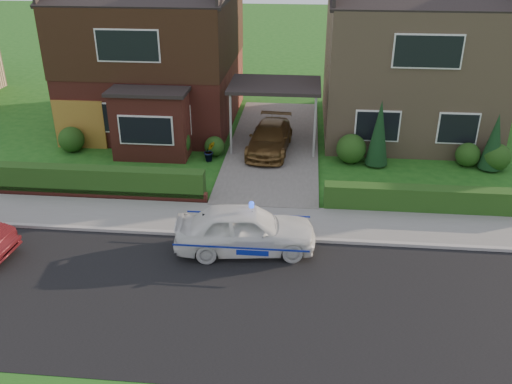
# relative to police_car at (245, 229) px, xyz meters

# --- Properties ---
(ground) EXTENTS (120.00, 120.00, 0.00)m
(ground) POSITION_rel_police_car_xyz_m (0.29, -2.40, -0.70)
(ground) COLOR #1A5316
(ground) RESTS_ON ground
(road) EXTENTS (60.00, 6.00, 0.02)m
(road) POSITION_rel_police_car_xyz_m (0.29, -2.40, -0.70)
(road) COLOR black
(road) RESTS_ON ground
(kerb) EXTENTS (60.00, 0.16, 0.12)m
(kerb) POSITION_rel_police_car_xyz_m (0.29, 0.65, -0.64)
(kerb) COLOR #9E9993
(kerb) RESTS_ON ground
(sidewalk) EXTENTS (60.00, 2.00, 0.10)m
(sidewalk) POSITION_rel_police_car_xyz_m (0.29, 1.70, -0.65)
(sidewalk) COLOR slate
(sidewalk) RESTS_ON ground
(driveway) EXTENTS (3.80, 12.00, 0.12)m
(driveway) POSITION_rel_police_car_xyz_m (0.29, 8.60, -0.64)
(driveway) COLOR #666059
(driveway) RESTS_ON ground
(house_left) EXTENTS (7.50, 9.53, 7.25)m
(house_left) POSITION_rel_police_car_xyz_m (-5.50, 11.50, 3.11)
(house_left) COLOR maroon
(house_left) RESTS_ON ground
(house_right) EXTENTS (7.50, 8.06, 7.25)m
(house_right) POSITION_rel_police_car_xyz_m (6.09, 11.59, 2.96)
(house_right) COLOR #947A5B
(house_right) RESTS_ON ground
(carport_link) EXTENTS (3.80, 3.00, 2.77)m
(carport_link) POSITION_rel_police_car_xyz_m (0.29, 8.55, 1.96)
(carport_link) COLOR black
(carport_link) RESTS_ON ground
(garage_door) EXTENTS (2.20, 0.10, 2.10)m
(garage_door) POSITION_rel_police_car_xyz_m (-7.96, 7.56, 0.35)
(garage_door) COLOR brown
(garage_door) RESTS_ON ground
(dwarf_wall) EXTENTS (7.70, 0.25, 0.36)m
(dwarf_wall) POSITION_rel_police_car_xyz_m (-5.51, 2.90, -0.52)
(dwarf_wall) COLOR maroon
(dwarf_wall) RESTS_ON ground
(hedge_left) EXTENTS (7.50, 0.55, 0.90)m
(hedge_left) POSITION_rel_police_car_xyz_m (-5.51, 3.05, -0.70)
(hedge_left) COLOR #1A3A12
(hedge_left) RESTS_ON ground
(hedge_right) EXTENTS (7.50, 0.55, 0.80)m
(hedge_right) POSITION_rel_police_car_xyz_m (6.09, 2.95, -0.70)
(hedge_right) COLOR #1A3A12
(hedge_right) RESTS_ON ground
(shrub_left_far) EXTENTS (1.08, 1.08, 1.08)m
(shrub_left_far) POSITION_rel_police_car_xyz_m (-8.21, 7.10, -0.16)
(shrub_left_far) COLOR #1A3A12
(shrub_left_far) RESTS_ON ground
(shrub_left_mid) EXTENTS (1.32, 1.32, 1.32)m
(shrub_left_mid) POSITION_rel_police_car_xyz_m (-3.71, 6.90, -0.04)
(shrub_left_mid) COLOR #1A3A12
(shrub_left_mid) RESTS_ON ground
(shrub_left_near) EXTENTS (0.84, 0.84, 0.84)m
(shrub_left_near) POSITION_rel_police_car_xyz_m (-2.11, 7.20, -0.28)
(shrub_left_near) COLOR #1A3A12
(shrub_left_near) RESTS_ON ground
(shrub_right_near) EXTENTS (1.20, 1.20, 1.20)m
(shrub_right_near) POSITION_rel_police_car_xyz_m (3.49, 7.00, -0.10)
(shrub_right_near) COLOR #1A3A12
(shrub_right_near) RESTS_ON ground
(shrub_right_mid) EXTENTS (0.96, 0.96, 0.96)m
(shrub_right_mid) POSITION_rel_police_car_xyz_m (8.09, 7.10, -0.22)
(shrub_right_mid) COLOR #1A3A12
(shrub_right_mid) RESTS_ON ground
(shrub_right_far) EXTENTS (1.08, 1.08, 1.08)m
(shrub_right_far) POSITION_rel_police_car_xyz_m (9.09, 6.80, -0.16)
(shrub_right_far) COLOR #1A3A12
(shrub_right_far) RESTS_ON ground
(conifer_a) EXTENTS (0.90, 0.90, 2.60)m
(conifer_a) POSITION_rel_police_car_xyz_m (4.49, 6.80, 0.60)
(conifer_a) COLOR black
(conifer_a) RESTS_ON ground
(conifer_b) EXTENTS (0.90, 0.90, 2.20)m
(conifer_b) POSITION_rel_police_car_xyz_m (8.89, 6.80, 0.40)
(conifer_b) COLOR black
(conifer_b) RESTS_ON ground
(police_car) EXTENTS (3.77, 4.27, 1.56)m
(police_car) POSITION_rel_police_car_xyz_m (0.00, 0.00, 0.00)
(police_car) COLOR silver
(police_car) RESTS_ON ground
(driveway_car) EXTENTS (1.91, 4.08, 1.15)m
(driveway_car) POSITION_rel_police_car_xyz_m (0.16, 7.69, -0.00)
(driveway_car) COLOR brown
(driveway_car) RESTS_ON driveway
(potted_plant_a) EXTENTS (0.48, 0.41, 0.77)m
(potted_plant_a) POSITION_rel_police_car_xyz_m (-4.50, 3.63, -0.31)
(potted_plant_a) COLOR gray
(potted_plant_a) RESTS_ON ground
(potted_plant_b) EXTENTS (0.58, 0.55, 0.85)m
(potted_plant_b) POSITION_rel_police_car_xyz_m (-2.21, 6.60, -0.28)
(potted_plant_b) COLOR gray
(potted_plant_b) RESTS_ON ground
(potted_plant_c) EXTENTS (0.48, 0.48, 0.83)m
(potted_plant_c) POSITION_rel_police_car_xyz_m (-2.21, 3.60, -0.28)
(potted_plant_c) COLOR gray
(potted_plant_c) RESTS_ON ground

